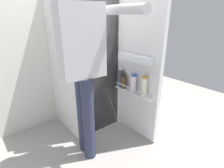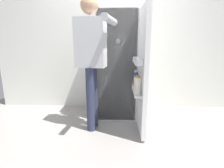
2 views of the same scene
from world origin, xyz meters
name	(u,v)px [view 2 (image 2 of 2)]	position (x,y,z in m)	size (l,w,h in m)	color
ground_plane	(116,129)	(0.00, 0.00, 0.00)	(5.03, 5.03, 0.00)	gray
kitchen_wall	(117,36)	(0.00, 0.96, 1.31)	(4.40, 0.10, 2.62)	silver
refrigerator	(119,66)	(0.03, 0.52, 0.84)	(0.68, 1.26, 1.69)	white
person	(92,53)	(-0.33, 0.04, 1.08)	(0.56, 0.77, 1.78)	#2D334C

